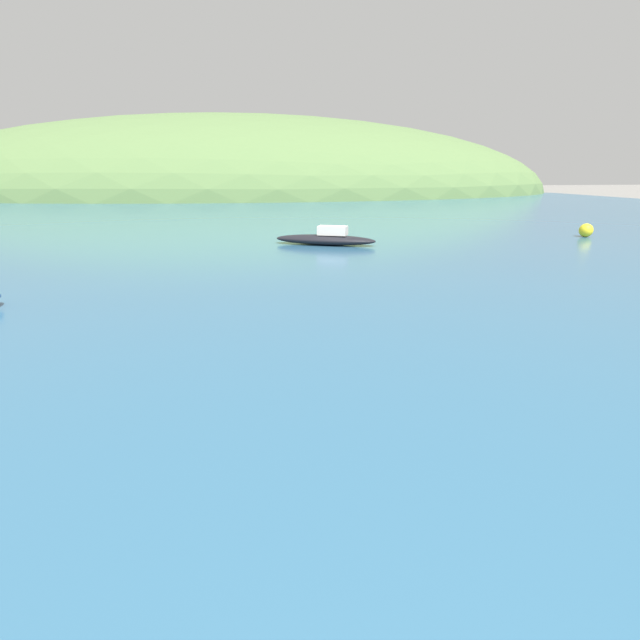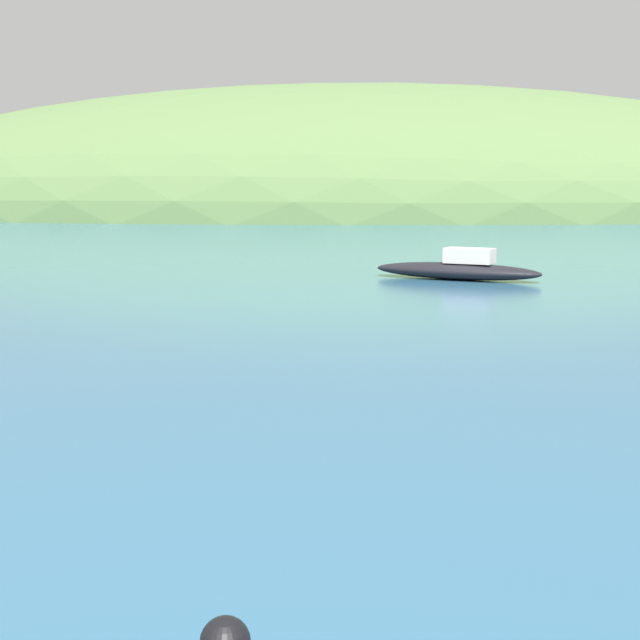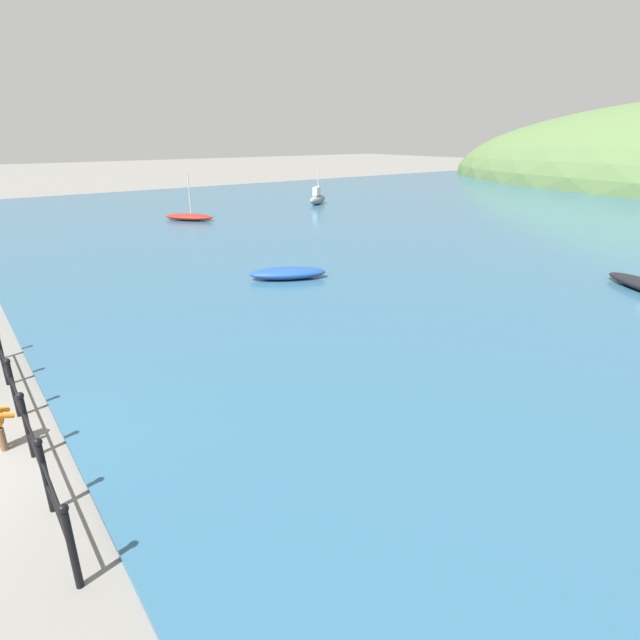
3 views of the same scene
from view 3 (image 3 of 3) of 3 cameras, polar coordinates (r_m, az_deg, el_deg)
name	(u,v)px [view 3 (image 3 of 3)]	position (r m, az deg, el deg)	size (l,w,h in m)	color
iron_railing	(19,403)	(10.30, -31.15, -8.14)	(8.15, 0.12, 1.21)	black
boat_twin_mast	(288,273)	(18.30, -3.69, 5.37)	(2.17, 2.92, 0.42)	#1E4793
boat_blue_hull	(317,199)	(38.60, -0.29, 13.71)	(1.71, 2.39, 2.56)	gray
boat_mid_harbor	(189,217)	(32.25, -14.73, 11.34)	(3.08, 2.81, 2.90)	maroon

